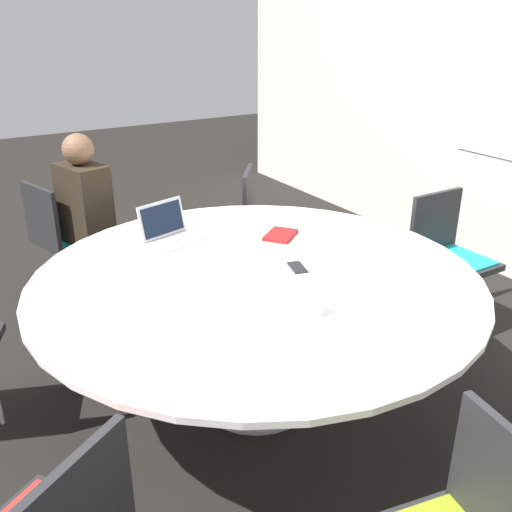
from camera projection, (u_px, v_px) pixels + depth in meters
name	position (u px, v px, depth m)	size (l,w,h in m)	color
ground_plane	(256.00, 397.00, 3.08)	(16.00, 16.00, 0.00)	black
conference_table	(256.00, 292.00, 2.83)	(2.19, 2.19, 0.73)	#B7B7BC
chair_0	(61.00, 231.00, 3.94)	(0.54, 0.52, 0.86)	#262628
chair_5	(448.00, 249.00, 3.64)	(0.42, 0.44, 0.86)	#262628
chair_6	(265.00, 216.00, 4.23)	(0.60, 0.60, 0.86)	#262628
person_0	(88.00, 209.00, 3.77)	(0.41, 0.32, 1.21)	#2D2319
laptop	(169.00, 231.00, 3.19)	(0.30, 0.35, 0.21)	silver
spiral_notebook	(280.00, 235.00, 3.26)	(0.25, 0.26, 0.02)	maroon
coffee_cup	(314.00, 304.00, 2.41)	(0.09, 0.09, 0.09)	white
cell_phone	(297.00, 267.00, 2.86)	(0.15, 0.11, 0.01)	black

